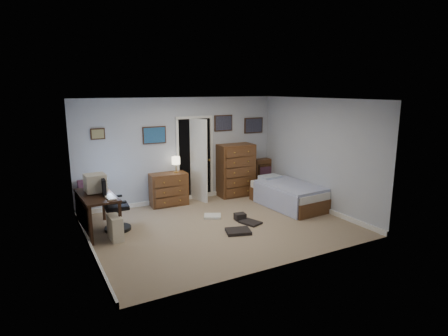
{
  "coord_description": "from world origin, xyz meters",
  "views": [
    {
      "loc": [
        -3.3,
        -6.31,
        2.7
      ],
      "look_at": [
        0.26,
        0.3,
        1.1
      ],
      "focal_mm": 30.0,
      "sensor_mm": 36.0,
      "label": 1
    }
  ],
  "objects_px": {
    "office_chair": "(114,210)",
    "computer_desk": "(92,204)",
    "tall_dresser": "(236,170)",
    "low_dresser": "(169,189)",
    "bed": "(288,194)"
  },
  "relations": [
    {
      "from": "office_chair",
      "to": "low_dresser",
      "type": "relative_size",
      "value": 1.21
    },
    {
      "from": "low_dresser",
      "to": "bed",
      "type": "xyz_separation_m",
      "value": [
        2.41,
        -1.4,
        -0.1
      ]
    },
    {
      "from": "tall_dresser",
      "to": "low_dresser",
      "type": "bearing_deg",
      "value": -178.25
    },
    {
      "from": "office_chair",
      "to": "computer_desk",
      "type": "bearing_deg",
      "value": 173.47
    },
    {
      "from": "tall_dresser",
      "to": "bed",
      "type": "bearing_deg",
      "value": -63.61
    },
    {
      "from": "office_chair",
      "to": "bed",
      "type": "bearing_deg",
      "value": -0.78
    },
    {
      "from": "office_chair",
      "to": "tall_dresser",
      "type": "distance_m",
      "value": 3.46
    },
    {
      "from": "office_chair",
      "to": "bed",
      "type": "relative_size",
      "value": 0.56
    },
    {
      "from": "low_dresser",
      "to": "office_chair",
      "type": "bearing_deg",
      "value": -141.82
    },
    {
      "from": "bed",
      "to": "low_dresser",
      "type": "bearing_deg",
      "value": 146.75
    },
    {
      "from": "office_chair",
      "to": "bed",
      "type": "height_order",
      "value": "office_chair"
    },
    {
      "from": "low_dresser",
      "to": "tall_dresser",
      "type": "height_order",
      "value": "tall_dresser"
    },
    {
      "from": "tall_dresser",
      "to": "bed",
      "type": "relative_size",
      "value": 0.71
    },
    {
      "from": "computer_desk",
      "to": "office_chair",
      "type": "relative_size",
      "value": 1.26
    },
    {
      "from": "computer_desk",
      "to": "tall_dresser",
      "type": "xyz_separation_m",
      "value": [
        3.67,
        0.94,
        0.09
      ]
    }
  ]
}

